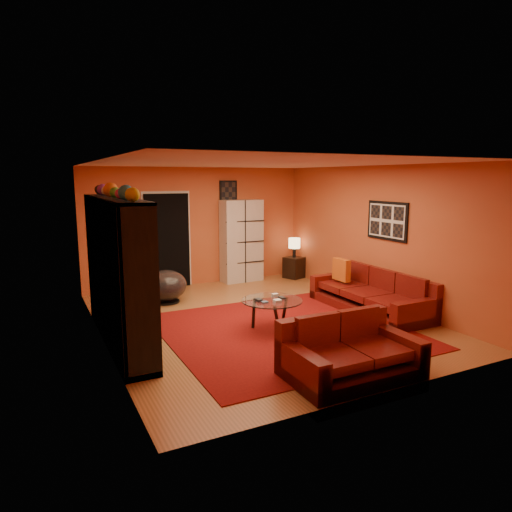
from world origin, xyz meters
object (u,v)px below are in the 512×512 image
coffee_table (272,303)px  bowl_chair (166,285)px  tv (120,274)px  table_lamp (294,244)px  side_table (294,268)px  storage_cabinet (241,241)px  sofa (374,295)px  loveseat (347,352)px  entertainment_unit (117,271)px

coffee_table → bowl_chair: bowl_chair is taller
tv → table_lamp: size_ratio=2.08×
coffee_table → side_table: bearing=53.4°
storage_cabinet → coffee_table: bearing=-109.8°
sofa → storage_cabinet: size_ratio=1.29×
loveseat → coffee_table: (-0.03, 1.86, 0.15)m
tv → bowl_chair: (1.14, 1.68, -0.66)m
entertainment_unit → coffee_table: 2.38m
entertainment_unit → table_lamp: 5.19m
entertainment_unit → loveseat: 3.40m
bowl_chair → side_table: size_ratio=1.55×
loveseat → coffee_table: 1.87m
entertainment_unit → loveseat: entertainment_unit is taller
sofa → table_lamp: 3.00m
side_table → entertainment_unit: bearing=-150.8°
side_table → table_lamp: size_ratio=1.09×
loveseat → tv: bearing=42.2°
bowl_chair → side_table: bowl_chair is taller
sofa → table_lamp: size_ratio=5.28×
coffee_table → storage_cabinet: bearing=72.9°
sofa → coffee_table: (-2.18, -0.14, 0.16)m
tv → storage_cabinet: storage_cabinet is taller
side_table → table_lamp: (0.00, 0.00, 0.57)m
storage_cabinet → table_lamp: size_ratio=4.08×
entertainment_unit → table_lamp: entertainment_unit is taller
entertainment_unit → sofa: (4.42, -0.42, -0.77)m
side_table → table_lamp: 0.57m
sofa → bowl_chair: (-3.23, 2.17, 0.05)m
coffee_table → sofa: bearing=3.6°
sofa → loveseat: same height
tv → sofa: size_ratio=0.40×
entertainment_unit → tv: (0.05, 0.07, -0.05)m
storage_cabinet → loveseat: bearing=-103.6°
loveseat → side_table: 5.44m
tv → storage_cabinet: bearing=-49.7°
entertainment_unit → table_lamp: (4.53, 2.53, -0.23)m
entertainment_unit → sofa: bearing=-5.4°
tv → coffee_table: (2.18, -0.63, -0.56)m
tv → table_lamp: bearing=-61.2°
table_lamp → tv: bearing=-151.2°
entertainment_unit → bowl_chair: (1.19, 1.75, -0.71)m
loveseat → side_table: bearing=-24.1°
tv → loveseat: (2.21, -2.49, -0.71)m
loveseat → table_lamp: bearing=-24.1°
entertainment_unit → tv: size_ratio=3.13×
entertainment_unit → side_table: 5.25m
coffee_table → storage_cabinet: size_ratio=0.51×
tv → table_lamp: 5.11m
loveseat → storage_cabinet: (1.00, 5.21, 0.66)m
sofa → tv: bearing=173.8°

